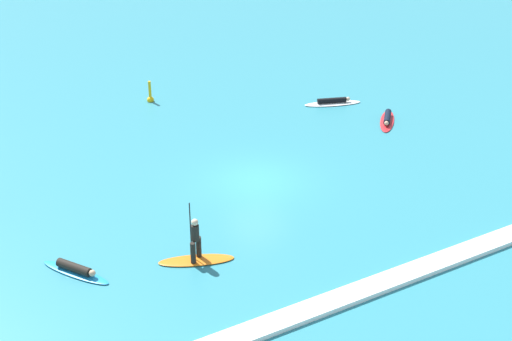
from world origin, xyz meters
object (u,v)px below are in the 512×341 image
at_px(surfer_on_blue_board, 76,270).
at_px(surfer_on_red_board, 387,119).
at_px(marker_buoy, 150,97).
at_px(surfer_on_white_board, 333,102).
at_px(surfer_on_orange_board, 196,251).

bearing_deg(surfer_on_blue_board, surfer_on_red_board, 74.75).
bearing_deg(surfer_on_red_board, marker_buoy, -90.64).
height_order(surfer_on_white_board, surfer_on_red_board, surfer_on_red_board).
distance_m(surfer_on_orange_board, marker_buoy, 16.11).
bearing_deg(surfer_on_blue_board, surfer_on_orange_board, 39.31).
xyz_separation_m(surfer_on_white_board, marker_buoy, (-8.39, 5.37, 0.14)).
bearing_deg(surfer_on_white_board, marker_buoy, 167.67).
bearing_deg(marker_buoy, surfer_on_white_board, -32.59).
relative_size(surfer_on_red_board, surfer_on_blue_board, 0.93).
bearing_deg(surfer_on_red_board, surfer_on_white_board, -121.29).
xyz_separation_m(surfer_on_red_board, marker_buoy, (-9.39, 8.77, 0.11)).
distance_m(surfer_on_white_board, surfer_on_blue_board, 19.29).
height_order(surfer_on_red_board, surfer_on_orange_board, surfer_on_orange_board).
bearing_deg(marker_buoy, surfer_on_blue_board, -122.60).
xyz_separation_m(surfer_on_orange_board, marker_buoy, (4.84, 15.37, -0.17)).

